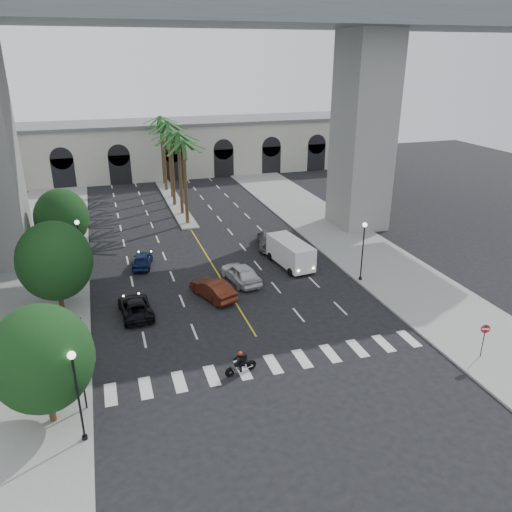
{
  "coord_description": "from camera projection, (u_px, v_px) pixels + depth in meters",
  "views": [
    {
      "loc": [
        -9.22,
        -26.67,
        18.3
      ],
      "look_at": [
        1.26,
        6.0,
        4.38
      ],
      "focal_mm": 35.0,
      "sensor_mm": 36.0,
      "label": 1
    }
  ],
  "objects": [
    {
      "name": "sidewalk_left",
      "position": [
        40.0,
        287.0,
        41.99
      ],
      "size": [
        8.0,
        100.0,
        0.15
      ],
      "primitive_type": "cube",
      "color": "gray",
      "rests_on": "ground"
    },
    {
      "name": "motorcycle_rider",
      "position": [
        242.0,
        363.0,
        30.62
      ],
      "size": [
        2.11,
        0.7,
        1.55
      ],
      "rotation": [
        0.0,
        0.0,
        0.23
      ],
      "color": "black",
      "rests_on": "ground"
    },
    {
      "name": "traffic_signal_far",
      "position": [
        82.0,
        335.0,
        30.21
      ],
      "size": [
        0.25,
        0.18,
        3.65
      ],
      "color": "black",
      "rests_on": "ground"
    },
    {
      "name": "pier_building",
      "position": [
        155.0,
        148.0,
        79.95
      ],
      "size": [
        71.0,
        10.5,
        8.5
      ],
      "color": "beige",
      "rests_on": "ground"
    },
    {
      "name": "lamp_post_right",
      "position": [
        363.0,
        246.0,
        42.1
      ],
      "size": [
        0.4,
        0.4,
        5.35
      ],
      "color": "black",
      "rests_on": "ground"
    },
    {
      "name": "car_c",
      "position": [
        135.0,
        307.0,
        37.48
      ],
      "size": [
        2.51,
        4.91,
        1.33
      ],
      "primitive_type": "imported",
      "rotation": [
        0.0,
        0.0,
        3.21
      ],
      "color": "black",
      "rests_on": "ground"
    },
    {
      "name": "palm_a",
      "position": [
        183.0,
        145.0,
        54.31
      ],
      "size": [
        3.2,
        3.2,
        10.3
      ],
      "color": "#47331E",
      "rests_on": "ground"
    },
    {
      "name": "car_e",
      "position": [
        142.0,
        260.0,
        45.98
      ],
      "size": [
        2.42,
        4.26,
        1.37
      ],
      "primitive_type": "imported",
      "rotation": [
        0.0,
        0.0,
        2.93
      ],
      "color": "#0F1B47",
      "rests_on": "ground"
    },
    {
      "name": "lamp_post_left_far",
      "position": [
        80.0,
        244.0,
        42.71
      ],
      "size": [
        0.4,
        0.4,
        5.35
      ],
      "color": "black",
      "rests_on": "ground"
    },
    {
      "name": "lamp_post_left_near",
      "position": [
        77.0,
        389.0,
        24.18
      ],
      "size": [
        0.4,
        0.4,
        5.35
      ],
      "color": "black",
      "rests_on": "ground"
    },
    {
      "name": "cargo_van",
      "position": [
        291.0,
        252.0,
        45.85
      ],
      "size": [
        2.9,
        6.01,
        2.47
      ],
      "rotation": [
        0.0,
        0.0,
        0.12
      ],
      "color": "white",
      "rests_on": "ground"
    },
    {
      "name": "car_d",
      "position": [
        270.0,
        239.0,
        50.75
      ],
      "size": [
        3.79,
        6.3,
        1.71
      ],
      "primitive_type": "imported",
      "rotation": [
        0.0,
        0.0,
        2.89
      ],
      "color": "slate",
      "rests_on": "ground"
    },
    {
      "name": "do_not_enter_sign",
      "position": [
        485.0,
        334.0,
        31.65
      ],
      "size": [
        0.58,
        0.24,
        2.49
      ],
      "rotation": [
        0.0,
        0.0,
        -0.35
      ],
      "color": "black",
      "rests_on": "ground"
    },
    {
      "name": "palm_b",
      "position": [
        178.0,
        137.0,
        57.77
      ],
      "size": [
        3.2,
        3.2,
        10.6
      ],
      "color": "#47331E",
      "rests_on": "ground"
    },
    {
      "name": "palm_d",
      "position": [
        168.0,
        126.0,
        64.74
      ],
      "size": [
        3.2,
        3.2,
        10.9
      ],
      "color": "#47331E",
      "rests_on": "ground"
    },
    {
      "name": "street_tree_far",
      "position": [
        62.0,
        218.0,
        47.29
      ],
      "size": [
        5.04,
        5.04,
        6.68
      ],
      "color": "#382616",
      "rests_on": "ground"
    },
    {
      "name": "pedestrian_b",
      "position": [
        59.0,
        335.0,
        33.2
      ],
      "size": [
        0.76,
        0.6,
        1.55
      ],
      "primitive_type": "imported",
      "rotation": [
        0.0,
        0.0,
        -0.01
      ],
      "color": "black",
      "rests_on": "sidewalk_left"
    },
    {
      "name": "car_b",
      "position": [
        213.0,
        289.0,
        40.04
      ],
      "size": [
        3.21,
        4.98,
        1.55
      ],
      "primitive_type": "imported",
      "rotation": [
        0.0,
        0.0,
        3.51
      ],
      "color": "#541F10",
      "rests_on": "ground"
    },
    {
      "name": "ground",
      "position": [
        266.0,
        352.0,
        33.02
      ],
      "size": [
        140.0,
        140.0,
        0.0
      ],
      "primitive_type": "plane",
      "color": "black",
      "rests_on": "ground"
    },
    {
      "name": "palm_c",
      "position": [
        170.0,
        136.0,
        61.38
      ],
      "size": [
        3.2,
        3.2,
        10.1
      ],
      "color": "#47331E",
      "rests_on": "ground"
    },
    {
      "name": "bridge",
      "position": [
        226.0,
        52.0,
        46.45
      ],
      "size": [
        75.0,
        13.0,
        26.0
      ],
      "color": "gray",
      "rests_on": "ground"
    },
    {
      "name": "car_a",
      "position": [
        241.0,
        273.0,
        42.83
      ],
      "size": [
        2.82,
        5.21,
        1.68
      ],
      "primitive_type": "imported",
      "rotation": [
        0.0,
        0.0,
        3.32
      ],
      "color": "silver",
      "rests_on": "ground"
    },
    {
      "name": "sidewalk_right",
      "position": [
        358.0,
        248.0,
        50.48
      ],
      "size": [
        8.0,
        100.0,
        0.15
      ],
      "primitive_type": "cube",
      "color": "gray",
      "rests_on": "ground"
    },
    {
      "name": "street_tree_near",
      "position": [
        42.0,
        359.0,
        25.19
      ],
      "size": [
        5.2,
        5.2,
        6.89
      ],
      "color": "#382616",
      "rests_on": "ground"
    },
    {
      "name": "traffic_signal_near",
      "position": [
        81.0,
        372.0,
        26.68
      ],
      "size": [
        0.25,
        0.18,
        3.65
      ],
      "color": "black",
      "rests_on": "ground"
    },
    {
      "name": "palm_f",
      "position": [
        160.0,
        120.0,
        71.88
      ],
      "size": [
        3.2,
        3.2,
        10.7
      ],
      "color": "#47331E",
      "rests_on": "ground"
    },
    {
      "name": "median",
      "position": [
        174.0,
        201.0,
        66.52
      ],
      "size": [
        2.0,
        24.0,
        0.2
      ],
      "primitive_type": "cube",
      "color": "gray",
      "rests_on": "ground"
    },
    {
      "name": "palm_e",
      "position": [
        162.0,
        126.0,
        68.37
      ],
      "size": [
        3.2,
        3.2,
        10.4
      ],
      "color": "#47331E",
      "rests_on": "ground"
    },
    {
      "name": "pedestrian_a",
      "position": [
        35.0,
        361.0,
        30.15
      ],
      "size": [
        0.74,
        0.57,
        1.82
      ],
      "primitive_type": "imported",
      "rotation": [
        0.0,
        0.0,
        -0.22
      ],
      "color": "black",
      "rests_on": "sidewalk_left"
    },
    {
      "name": "street_tree_mid",
      "position": [
        55.0,
        261.0,
        36.59
      ],
      "size": [
        5.44,
        5.44,
        7.21
      ],
      "color": "#382616",
      "rests_on": "ground"
    }
  ]
}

